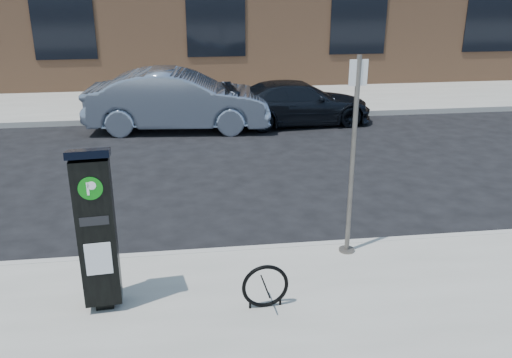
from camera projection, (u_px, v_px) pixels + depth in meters
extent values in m
plane|color=black|center=(272.00, 255.00, 8.06)|extent=(120.00, 120.00, 0.00)
cube|color=gray|center=(214.00, 80.00, 21.01)|extent=(60.00, 12.00, 0.15)
cube|color=#9E9B93|center=(272.00, 251.00, 8.02)|extent=(60.00, 0.12, 0.16)
cube|color=#9E9B93|center=(227.00, 118.00, 15.47)|extent=(60.00, 0.12, 0.16)
cube|color=black|center=(61.00, 5.00, 17.48)|extent=(2.00, 0.06, 3.50)
cube|color=black|center=(215.00, 4.00, 18.11)|extent=(2.00, 0.06, 3.50)
cube|color=black|center=(360.00, 3.00, 18.73)|extent=(2.00, 0.06, 3.50)
cube|color=black|center=(495.00, 2.00, 19.35)|extent=(2.00, 0.06, 3.50)
cube|color=black|center=(105.00, 301.00, 6.55)|extent=(0.23, 0.23, 0.11)
cube|color=black|center=(97.00, 231.00, 6.22)|extent=(0.45, 0.40, 1.79)
cube|color=black|center=(88.00, 154.00, 5.89)|extent=(0.50, 0.45, 0.17)
cylinder|color=#08610E|center=(90.00, 188.00, 5.83)|extent=(0.26, 0.04, 0.26)
cube|color=white|center=(90.00, 188.00, 5.83)|extent=(0.09, 0.02, 0.15)
cube|color=silver|center=(99.00, 259.00, 6.14)|extent=(0.29, 0.03, 0.40)
cube|color=black|center=(94.00, 221.00, 5.97)|extent=(0.31, 0.04, 0.11)
cylinder|color=#625E57|center=(347.00, 250.00, 7.85)|extent=(0.22, 0.22, 0.03)
cylinder|color=#625E57|center=(353.00, 159.00, 7.37)|extent=(0.07, 0.07, 2.80)
cube|color=silver|center=(358.00, 73.00, 6.95)|extent=(0.25, 0.04, 0.34)
torus|color=black|center=(265.00, 286.00, 6.45)|extent=(0.57, 0.08, 0.57)
cylinder|color=black|center=(250.00, 304.00, 6.49)|extent=(0.03, 0.03, 0.11)
cylinder|color=black|center=(280.00, 301.00, 6.56)|extent=(0.03, 0.03, 0.11)
imported|color=gray|center=(179.00, 100.00, 14.35)|extent=(4.94, 2.10, 1.59)
imported|color=black|center=(298.00, 103.00, 14.95)|extent=(4.20, 1.97, 1.18)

